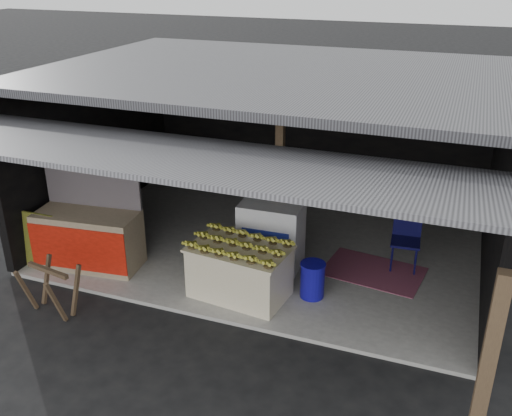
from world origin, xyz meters
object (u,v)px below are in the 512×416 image
at_px(sawhorse, 50,285).
at_px(plastic_chair, 407,234).
at_px(white_crate, 271,234).
at_px(water_barrel, 312,281).
at_px(banana_table, 240,272).
at_px(neighbor_stall, 89,236).

relative_size(sawhorse, plastic_chair, 0.79).
distance_m(white_crate, water_barrel, 1.14).
bearing_deg(sawhorse, banana_table, 38.52).
xyz_separation_m(neighbor_stall, water_barrel, (3.57, 0.33, -0.24)).
relative_size(water_barrel, plastic_chair, 0.55).
bearing_deg(banana_table, white_crate, 89.34).
xyz_separation_m(neighbor_stall, plastic_chair, (4.71, 1.73, 0.06)).
height_order(white_crate, plastic_chair, white_crate).
height_order(white_crate, water_barrel, white_crate).
bearing_deg(plastic_chair, neighbor_stall, -164.20).
distance_m(white_crate, sawhorse, 3.35).
height_order(banana_table, plastic_chair, plastic_chair).
relative_size(white_crate, sawhorse, 1.45).
relative_size(banana_table, neighbor_stall, 0.90).
height_order(neighbor_stall, water_barrel, neighbor_stall).
xyz_separation_m(banana_table, neighbor_stall, (-2.58, 0.01, 0.11)).
height_order(sawhorse, water_barrel, sawhorse).
xyz_separation_m(white_crate, water_barrel, (0.87, -0.68, -0.28)).
xyz_separation_m(sawhorse, water_barrel, (3.31, 1.61, -0.14)).
xyz_separation_m(water_barrel, plastic_chair, (1.13, 1.40, 0.30)).
height_order(white_crate, neighbor_stall, neighbor_stall).
bearing_deg(water_barrel, banana_table, -161.31).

